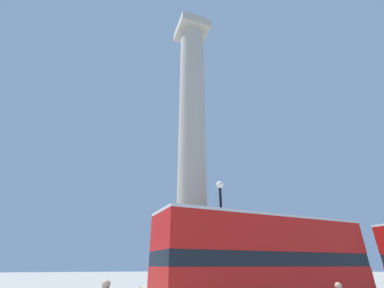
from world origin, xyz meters
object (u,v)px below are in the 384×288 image
equestrian_statue (304,271)px  street_lamp (222,236)px  monument_column (192,159)px  bus_a (267,261)px

equestrian_statue → street_lamp: size_ratio=0.92×
monument_column → bus_a: (1.45, -5.62, -6.76)m
equestrian_statue → monument_column: bearing=-169.7°
bus_a → street_lamp: street_lamp is taller
monument_column → bus_a: 8.91m
bus_a → equestrian_statue: size_ratio=1.74×
bus_a → street_lamp: size_ratio=1.60×
monument_column → street_lamp: 6.69m
street_lamp → monument_column: bearing=94.4°
monument_column → equestrian_statue: 15.18m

